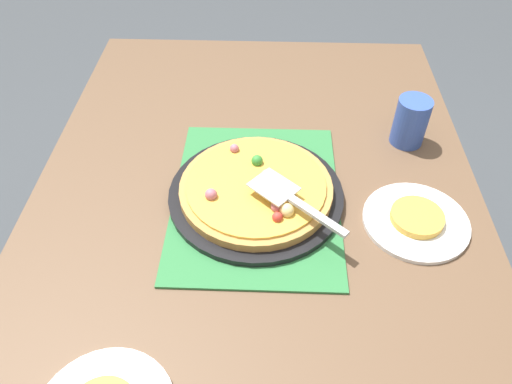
% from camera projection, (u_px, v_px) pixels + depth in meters
% --- Properties ---
extents(ground_plane, '(8.00, 8.00, 0.00)m').
position_uv_depth(ground_plane, '(256.00, 356.00, 1.60)').
color(ground_plane, '#3D4247').
extents(dining_table, '(1.40, 1.00, 0.75)m').
position_uv_depth(dining_table, '(256.00, 230.00, 1.15)').
color(dining_table, brown).
rests_on(dining_table, ground_plane).
extents(placemat, '(0.48, 0.36, 0.01)m').
position_uv_depth(placemat, '(256.00, 197.00, 1.07)').
color(placemat, '#2D753D').
rests_on(placemat, dining_table).
extents(pizza_pan, '(0.38, 0.38, 0.01)m').
position_uv_depth(pizza_pan, '(256.00, 194.00, 1.06)').
color(pizza_pan, black).
rests_on(pizza_pan, placemat).
extents(pizza, '(0.33, 0.33, 0.05)m').
position_uv_depth(pizza, '(256.00, 188.00, 1.04)').
color(pizza, '#B78442').
rests_on(pizza, pizza_pan).
extents(plate_far_right, '(0.22, 0.22, 0.01)m').
position_uv_depth(plate_far_right, '(416.00, 221.00, 1.01)').
color(plate_far_right, white).
rests_on(plate_far_right, dining_table).
extents(served_slice_right, '(0.11, 0.11, 0.02)m').
position_uv_depth(served_slice_right, '(417.00, 217.00, 1.01)').
color(served_slice_right, gold).
rests_on(served_slice_right, plate_far_right).
extents(cup_far, '(0.08, 0.08, 0.12)m').
position_uv_depth(cup_far, '(411.00, 122.00, 1.16)').
color(cup_far, '#3351AD').
rests_on(cup_far, dining_table).
extents(pizza_server, '(0.19, 0.20, 0.01)m').
position_uv_depth(pizza_server, '(291.00, 198.00, 0.97)').
color(pizza_server, silver).
rests_on(pizza_server, pizza).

